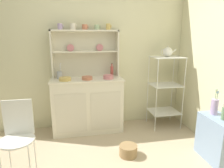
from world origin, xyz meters
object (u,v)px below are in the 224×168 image
hutch_cabinet (88,104)px  bakers_rack (165,84)px  floor_basket (128,150)px  flower_vase (214,106)px  porcelain_teapot (167,52)px  oil_bottle (224,113)px  jam_bottle (112,71)px  cup_lilac_0 (60,27)px  hutch_shelf_unit (85,50)px  wire_chair (18,132)px  side_shelf_blue (217,139)px  bowl_mixing_large (65,79)px  utensil_jar (60,75)px

hutch_cabinet → bakers_rack: bearing=-2.9°
floor_basket → hutch_cabinet: bearing=118.9°
flower_vase → porcelain_teapot: bearing=103.2°
oil_bottle → bakers_rack: bearing=101.2°
jam_bottle → cup_lilac_0: bearing=177.3°
hutch_shelf_unit → wire_chair: 1.57m
oil_bottle → porcelain_teapot: bearing=101.2°
hutch_cabinet → side_shelf_blue: bearing=-36.3°
cup_lilac_0 → jam_bottle: cup_lilac_0 is taller
jam_bottle → hutch_shelf_unit: bearing=169.2°
floor_basket → porcelain_teapot: porcelain_teapot is taller
wire_chair → flower_vase: bearing=-16.6°
hutch_shelf_unit → cup_lilac_0: 0.51m
bakers_rack → oil_bottle: (0.21, -1.09, -0.10)m
cup_lilac_0 → bowl_mixing_large: 0.78m
bowl_mixing_large → porcelain_teapot: bearing=0.3°
hutch_cabinet → porcelain_teapot: bearing=-2.9°
side_shelf_blue → bowl_mixing_large: (-1.83, 1.03, 0.61)m
flower_vase → utensil_jar: bearing=151.0°
side_shelf_blue → oil_bottle: (0.00, -0.05, 0.36)m
wire_chair → porcelain_teapot: (2.09, 0.88, 0.74)m
bakers_rack → cup_lilac_0: (-1.65, 0.19, 0.91)m
wire_chair → porcelain_teapot: 2.39m
floor_basket → cup_lilac_0: 2.01m
hutch_shelf_unit → jam_bottle: hutch_shelf_unit is taller
porcelain_teapot → oil_bottle: 1.27m
bowl_mixing_large → bakers_rack: bearing=0.3°
bowl_mixing_large → hutch_shelf_unit: bearing=36.2°
bakers_rack → hutch_shelf_unit: bearing=169.9°
cup_lilac_0 → oil_bottle: cup_lilac_0 is taller
floor_basket → bowl_mixing_large: size_ratio=1.33×
cup_lilac_0 → flower_vase: cup_lilac_0 is taller
side_shelf_blue → oil_bottle: 0.36m
porcelain_teapot → oil_bottle: bearing=-78.8°
flower_vase → hutch_shelf_unit: bearing=142.6°
bowl_mixing_large → porcelain_teapot: 1.66m
hutch_shelf_unit → flower_vase: bearing=-37.4°
cup_lilac_0 → porcelain_teapot: size_ratio=0.37×
hutch_cabinet → wire_chair: 1.24m
side_shelf_blue → floor_basket: (-1.05, 0.28, -0.21)m
hutch_shelf_unit → side_shelf_blue: 2.21m
cup_lilac_0 → utensil_jar: size_ratio=0.37×
bakers_rack → bowl_mixing_large: bearing=-179.7°
utensil_jar → oil_bottle: 2.29m
flower_vase → oil_bottle: size_ratio=1.71×
hutch_cabinet → jam_bottle: jam_bottle is taller
cup_lilac_0 → utensil_jar: cup_lilac_0 is taller
wire_chair → porcelain_teapot: size_ratio=3.52×
hutch_shelf_unit → cup_lilac_0: bearing=-173.3°
bowl_mixing_large → porcelain_teapot: porcelain_teapot is taller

